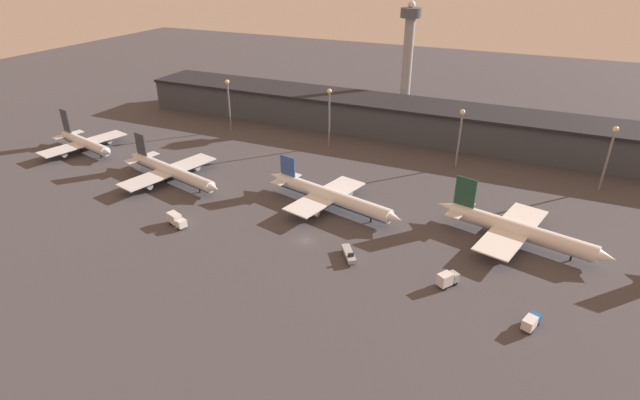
% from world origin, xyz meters
% --- Properties ---
extents(ground, '(600.00, 600.00, 0.00)m').
position_xyz_m(ground, '(0.00, 0.00, 0.00)').
color(ground, '#423F44').
extents(terminal_building, '(237.11, 23.80, 13.91)m').
position_xyz_m(terminal_building, '(0.00, 92.05, 7.00)').
color(terminal_building, '#3D424C').
rests_on(terminal_building, ground).
extents(airplane_0, '(36.09, 33.29, 14.20)m').
position_xyz_m(airplane_0, '(-105.03, 23.84, 3.33)').
color(airplane_0, silver).
rests_on(airplane_0, ground).
extents(airplane_1, '(45.97, 35.15, 13.14)m').
position_xyz_m(airplane_1, '(-57.19, 15.84, 3.41)').
color(airplane_1, silver).
rests_on(airplane_1, ground).
extents(airplane_2, '(48.26, 30.42, 12.23)m').
position_xyz_m(airplane_2, '(-1.64, 20.23, 3.65)').
color(airplane_2, white).
rests_on(airplane_2, ground).
extents(airplane_3, '(45.73, 33.06, 14.39)m').
position_xyz_m(airplane_3, '(51.02, 22.22, 3.76)').
color(airplane_3, white).
rests_on(airplane_3, ground).
extents(service_vehicle_0, '(3.81, 5.80, 2.93)m').
position_xyz_m(service_vehicle_0, '(56.93, -11.63, 1.66)').
color(service_vehicle_0, '#195199').
rests_on(service_vehicle_0, ground).
extents(service_vehicle_1, '(4.78, 5.66, 3.60)m').
position_xyz_m(service_vehicle_1, '(38.39, -4.40, 1.97)').
color(service_vehicle_1, '#9EA3A8').
rests_on(service_vehicle_1, ground).
extents(service_vehicle_3, '(7.23, 4.66, 3.50)m').
position_xyz_m(service_vehicle_3, '(-36.26, -7.73, 1.94)').
color(service_vehicle_3, white).
rests_on(service_vehicle_3, ground).
extents(service_vehicle_4, '(6.20, 7.70, 2.60)m').
position_xyz_m(service_vehicle_4, '(13.65, -3.01, 1.23)').
color(service_vehicle_4, '#9EA3A8').
rests_on(service_vehicle_4, ground).
extents(lamp_post_0, '(1.80, 1.80, 21.66)m').
position_xyz_m(lamp_post_0, '(-68.04, 67.40, 14.04)').
color(lamp_post_0, slate).
rests_on(lamp_post_0, ground).
extents(lamp_post_1, '(1.80, 1.80, 22.76)m').
position_xyz_m(lamp_post_1, '(-22.53, 67.40, 14.66)').
color(lamp_post_1, slate).
rests_on(lamp_post_1, ground).
extents(lamp_post_2, '(1.80, 1.80, 20.94)m').
position_xyz_m(lamp_post_2, '(26.68, 67.40, 13.64)').
color(lamp_post_2, slate).
rests_on(lamp_post_2, ground).
extents(lamp_post_3, '(1.80, 1.80, 21.33)m').
position_xyz_m(lamp_post_3, '(72.46, 67.40, 13.86)').
color(lamp_post_3, slate).
rests_on(lamp_post_3, ground).
extents(control_tower, '(9.00, 9.00, 49.74)m').
position_xyz_m(control_tower, '(-7.45, 119.37, 28.60)').
color(control_tower, '#99999E').
rests_on(control_tower, ground).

